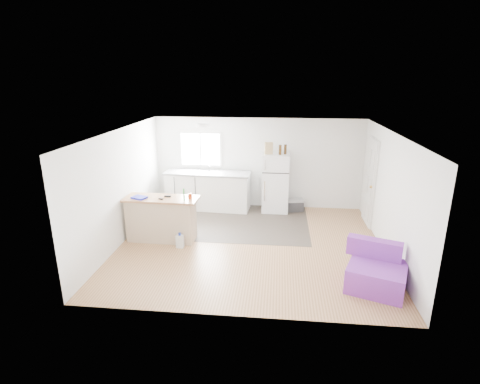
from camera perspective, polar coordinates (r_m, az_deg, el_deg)
name	(u,v)px	position (r m, az deg, el deg)	size (l,w,h in m)	color
room	(251,191)	(7.63, 1.68, 0.17)	(5.51, 5.01, 2.41)	brown
vinyl_zone	(225,221)	(9.28, -2.27, -4.46)	(4.05, 2.50, 0.00)	#372F29
window	(201,149)	(10.15, -6.02, 6.50)	(1.18, 0.06, 0.98)	white
interior_door	(370,182)	(9.40, 19.22, 1.38)	(0.11, 0.92, 2.10)	white
ceiling_fixture	(203,125)	(8.71, -5.65, 10.09)	(0.30, 0.30, 0.07)	white
kitchen_cabinets	(208,190)	(10.04, -4.87, 0.30)	(2.30, 0.84, 1.30)	white
peninsula	(161,219)	(8.29, -11.88, -3.98)	(1.59, 0.65, 0.97)	#C2A98C
refrigerator	(275,183)	(9.81, 5.43, 1.43)	(0.68, 0.65, 1.54)	white
cooler	(295,205)	(10.01, 8.40, -1.96)	(0.47, 0.37, 0.33)	#2C2C2E
purple_seat	(376,272)	(6.87, 20.03, -11.40)	(1.16, 1.15, 0.75)	purple
cleaner_jug	(180,241)	(7.97, -9.14, -7.41)	(0.16, 0.12, 0.33)	silver
mop	(181,233)	(8.14, -9.00, -6.17)	(0.25, 0.35, 1.25)	green
red_cup	(190,196)	(7.93, -7.61, -0.61)	(0.08, 0.08, 0.12)	red
blue_tray	(139,197)	(8.18, -15.09, -0.81)	(0.30, 0.22, 0.04)	#1217B0
tool_a	(168,196)	(8.14, -10.97, -0.63)	(0.14, 0.05, 0.03)	black
tool_b	(161,199)	(8.01, -11.96, -1.01)	(0.10, 0.04, 0.03)	black
cardboard_box	(269,148)	(9.53, 4.40, 6.66)	(0.20, 0.10, 0.30)	tan
bottle_left	(280,150)	(9.48, 6.14, 6.41)	(0.07, 0.07, 0.25)	#38210A
bottle_right	(285,149)	(9.56, 6.92, 6.48)	(0.07, 0.07, 0.25)	#38210A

